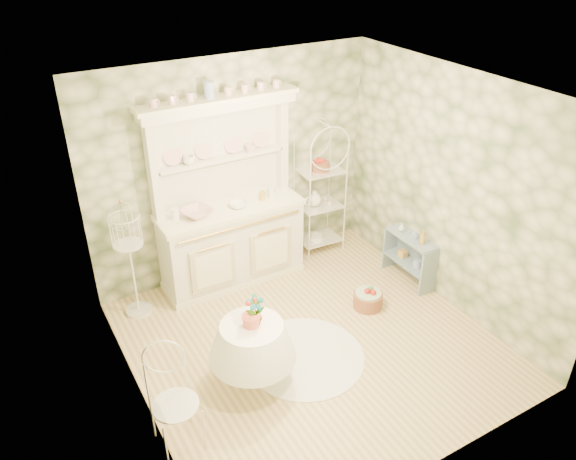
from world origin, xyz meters
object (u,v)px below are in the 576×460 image
round_table (253,355)px  floor_basket (368,299)px  birdcage_stand (130,256)px  bakers_rack (320,187)px  kitchen_dresser (229,197)px  side_shelf (409,257)px  cafe_chair (176,407)px

round_table → floor_basket: round_table is taller
round_table → birdcage_stand: bearing=111.1°
bakers_rack → floor_basket: bearing=-95.2°
birdcage_stand → round_table: bearing=-68.9°
kitchen_dresser → birdcage_stand: (-1.24, -0.07, -0.38)m
side_shelf → birdcage_stand: size_ratio=0.49×
kitchen_dresser → round_table: (-0.60, -1.73, -0.79)m
kitchen_dresser → bakers_rack: (1.32, 0.09, -0.23)m
bakers_rack → floor_basket: bakers_rack is taller
birdcage_stand → side_shelf: bearing=-18.5°
kitchen_dresser → bakers_rack: size_ratio=1.25×
kitchen_dresser → birdcage_stand: bearing=-176.9°
kitchen_dresser → cafe_chair: (-1.48, -2.04, -0.72)m
side_shelf → floor_basket: side_shelf is taller
side_shelf → cafe_chair: 3.49m
cafe_chair → floor_basket: (2.59, 0.73, -0.32)m
kitchen_dresser → birdcage_stand: kitchen_dresser is taller
round_table → cafe_chair: 0.94m
bakers_rack → cafe_chair: bakers_rack is taller
cafe_chair → round_table: bearing=41.2°
kitchen_dresser → side_shelf: kitchen_dresser is taller
round_table → cafe_chair: bearing=-160.4°
cafe_chair → birdcage_stand: size_ratio=0.55×
side_shelf → floor_basket: 0.83m
bakers_rack → birdcage_stand: (-2.56, -0.15, -0.15)m
side_shelf → floor_basket: bearing=-157.3°
side_shelf → floor_basket: (-0.77, -0.21, -0.22)m
kitchen_dresser → bakers_rack: kitchen_dresser is taller
side_shelf → birdcage_stand: 3.32m
floor_basket → cafe_chair: bearing=-164.3°
bakers_rack → side_shelf: (0.56, -1.20, -0.59)m
cafe_chair → floor_basket: cafe_chair is taller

